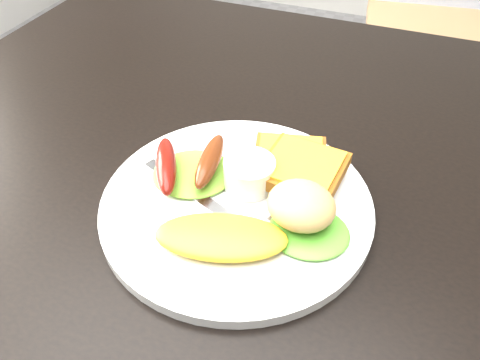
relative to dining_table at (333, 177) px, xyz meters
The scene contains 13 objects.
dining_table is the anchor object (origin of this frame).
dining_chair 1.16m from the dining_table, 85.96° to the left, with size 0.36×0.36×0.04m, color tan.
plate 0.14m from the dining_table, 127.53° to the right, with size 0.28×0.28×0.01m, color white.
lettuce_left 0.17m from the dining_table, 147.35° to the right, with size 0.09×0.08×0.01m, color olive.
lettuce_right 0.13m from the dining_table, 90.10° to the right, with size 0.08×0.07×0.01m, color green.
omelette 0.19m from the dining_table, 114.01° to the right, with size 0.13×0.06×0.02m, color yellow.
sausage_a 0.20m from the dining_table, 147.50° to the right, with size 0.02×0.09×0.02m, color #620101.
sausage_b 0.16m from the dining_table, 146.97° to the right, with size 0.02×0.09×0.02m, color #5E3514.
ramekin 0.12m from the dining_table, 133.49° to the right, with size 0.05×0.05×0.03m, color white.
toast_a 0.07m from the dining_table, 144.21° to the right, with size 0.08×0.08×0.01m, color #994E1A.
toast_b 0.08m from the dining_table, 115.23° to the right, with size 0.08×0.08×0.01m, color brown.
potato_salad 0.13m from the dining_table, 96.61° to the right, with size 0.07×0.06×0.04m, color #C7AE88.
fork 0.17m from the dining_table, 135.47° to the right, with size 0.16×0.01×0.00m, color #ADAFB7.
Camera 1 is at (0.05, -0.43, 1.11)m, focal length 35.00 mm.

